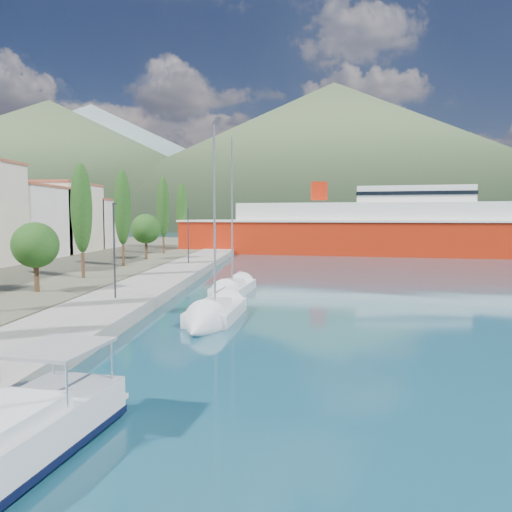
{
  "coord_description": "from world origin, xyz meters",
  "views": [
    {
      "loc": [
        1.95,
        -17.4,
        5.97
      ],
      "look_at": [
        0.0,
        14.0,
        3.5
      ],
      "focal_mm": 35.0,
      "sensor_mm": 36.0,
      "label": 1
    }
  ],
  "objects": [
    {
      "name": "sailboat_near",
      "position": [
        -2.37,
        9.47,
        0.33
      ],
      "size": [
        3.29,
        8.67,
        12.18
      ],
      "color": "silver",
      "rests_on": "ground"
    },
    {
      "name": "quay",
      "position": [
        -9.0,
        26.0,
        0.4
      ],
      "size": [
        5.0,
        88.0,
        0.8
      ],
      "primitive_type": "cube",
      "color": "gray",
      "rests_on": "ground"
    },
    {
      "name": "hills_near",
      "position": [
        98.04,
        372.5,
        49.18
      ],
      "size": [
        1010.0,
        520.0,
        115.0
      ],
      "color": "#425634",
      "rests_on": "ground"
    },
    {
      "name": "ferry",
      "position": [
        15.86,
        63.93,
        3.74
      ],
      "size": [
        63.29,
        23.85,
        12.3
      ],
      "color": "#AF1F0A",
      "rests_on": "ground"
    },
    {
      "name": "hills_far",
      "position": [
        138.59,
        618.73,
        77.39
      ],
      "size": [
        1480.0,
        900.0,
        180.0
      ],
      "color": "gray",
      "rests_on": "ground"
    },
    {
      "name": "tree_row",
      "position": [
        -15.69,
        32.46,
        6.07
      ],
      "size": [
        3.69,
        66.59,
        10.99
      ],
      "color": "#47301E",
      "rests_on": "land_strip"
    },
    {
      "name": "ground",
      "position": [
        0.0,
        120.0,
        0.0
      ],
      "size": [
        1400.0,
        1400.0,
        0.0
      ],
      "primitive_type": "plane",
      "color": "navy"
    },
    {
      "name": "lamp_posts",
      "position": [
        -9.0,
        14.1,
        4.08
      ],
      "size": [
        0.15,
        46.52,
        6.06
      ],
      "color": "#2D2D33",
      "rests_on": "quay"
    },
    {
      "name": "sailboat_mid",
      "position": [
        -2.5,
        19.22,
        0.31
      ],
      "size": [
        3.47,
        9.22,
        12.94
      ],
      "color": "silver",
      "rests_on": "ground"
    }
  ]
}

